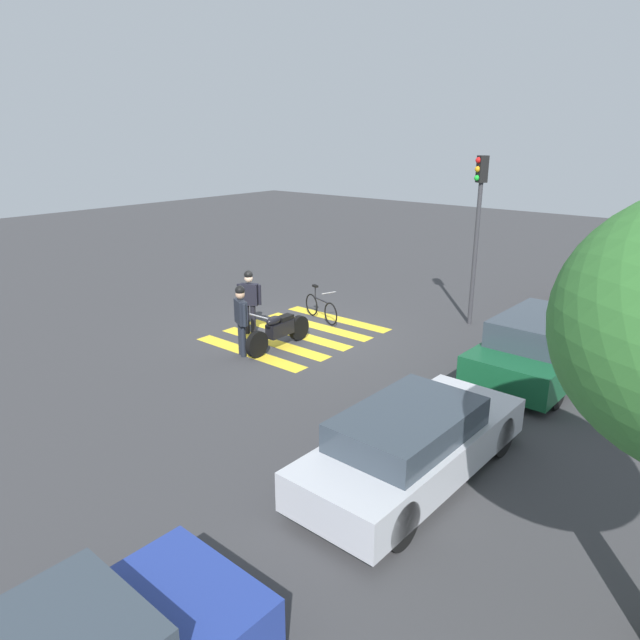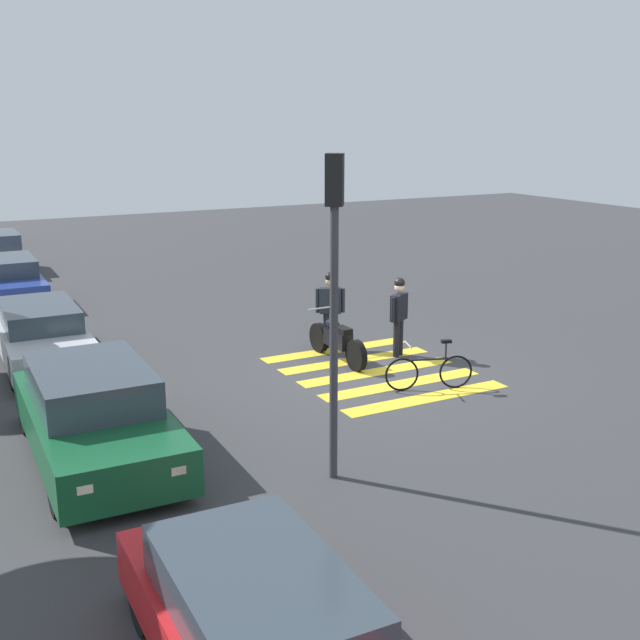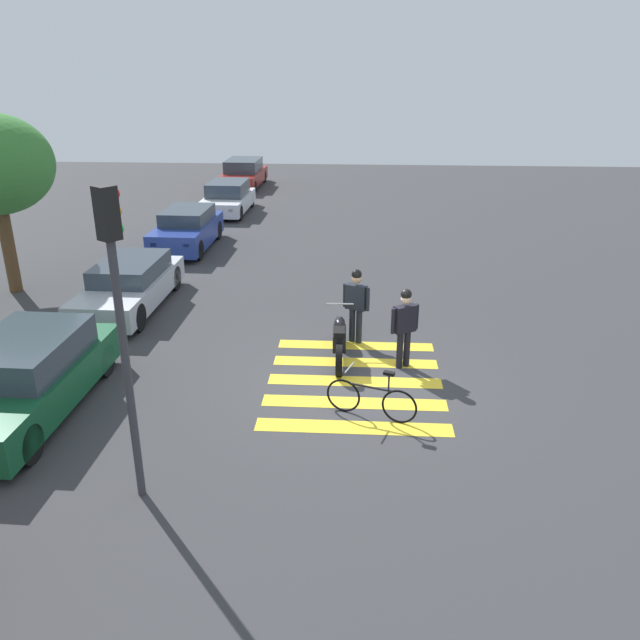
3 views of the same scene
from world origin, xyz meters
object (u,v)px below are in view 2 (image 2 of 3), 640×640
object	(u,v)px
car_silver_sedan	(42,335)
officer_on_foot	(399,311)
traffic_light_pole	(334,269)
officer_by_motorcycle	(330,304)
leaning_bicycle	(429,371)
car_red_convertible	(266,640)
car_green_compact	(95,415)
car_blue_hatchback	(8,283)
police_motorcycle	(337,340)

from	to	relation	value
car_silver_sedan	officer_on_foot	bearing A→B (deg)	-114.44
traffic_light_pole	officer_on_foot	bearing A→B (deg)	-42.21
officer_by_motorcycle	traffic_light_pole	xyz separation A→B (m)	(-5.92, 3.19, 2.08)
car_silver_sedan	officer_by_motorcycle	bearing A→B (deg)	-107.93
leaning_bicycle	officer_on_foot	xyz separation A→B (m)	(2.17, -0.71, 0.66)
leaning_bicycle	officer_by_motorcycle	xyz separation A→B (m)	(3.43, 0.32, 0.66)
car_red_convertible	car_green_compact	xyz separation A→B (m)	(6.09, 0.16, 0.08)
car_blue_hatchback	traffic_light_pole	bearing A→B (deg)	-168.53
officer_on_foot	officer_by_motorcycle	xyz separation A→B (m)	(1.26, 1.03, 0.00)
police_motorcycle	officer_by_motorcycle	world-z (taller)	officer_by_motorcycle
leaning_bicycle	car_blue_hatchback	xyz separation A→B (m)	(11.24, 6.30, 0.30)
police_motorcycle	car_green_compact	distance (m)	6.33
officer_on_foot	traffic_light_pole	size ratio (longest dim) A/B	0.38
car_silver_sedan	car_blue_hatchback	xyz separation A→B (m)	(5.87, -0.04, 0.05)
officer_on_foot	officer_by_motorcycle	world-z (taller)	officer_by_motorcycle
leaning_bicycle	car_green_compact	size ratio (longest dim) A/B	0.35
officer_by_motorcycle	car_silver_sedan	world-z (taller)	officer_by_motorcycle
car_red_convertible	traffic_light_pole	xyz separation A→B (m)	(3.73, -2.76, 2.51)
officer_on_foot	leaning_bicycle	bearing A→B (deg)	161.86
car_green_compact	traffic_light_pole	xyz separation A→B (m)	(-2.36, -2.92, 2.43)
car_silver_sedan	traffic_light_pole	bearing A→B (deg)	-160.20
police_motorcycle	leaning_bicycle	world-z (taller)	police_motorcycle
car_red_convertible	car_blue_hatchback	size ratio (longest dim) A/B	1.13
leaning_bicycle	officer_by_motorcycle	world-z (taller)	officer_by_motorcycle
car_green_compact	traffic_light_pole	distance (m)	4.47
leaning_bicycle	officer_on_foot	world-z (taller)	officer_on_foot
car_silver_sedan	traffic_light_pole	xyz separation A→B (m)	(-7.86, -2.83, 2.50)
traffic_light_pole	car_blue_hatchback	bearing A→B (deg)	11.47
officer_on_foot	car_red_convertible	world-z (taller)	officer_on_foot
officer_by_motorcycle	traffic_light_pole	world-z (taller)	traffic_light_pole
leaning_bicycle	traffic_light_pole	world-z (taller)	traffic_light_pole
leaning_bicycle	police_motorcycle	bearing A→B (deg)	15.17
leaning_bicycle	car_blue_hatchback	world-z (taller)	car_blue_hatchback
car_red_convertible	traffic_light_pole	bearing A→B (deg)	-36.43
car_red_convertible	officer_by_motorcycle	bearing A→B (deg)	-31.64
leaning_bicycle	officer_on_foot	size ratio (longest dim) A/B	0.94
car_blue_hatchback	car_silver_sedan	bearing A→B (deg)	179.57
leaning_bicycle	car_red_convertible	world-z (taller)	car_red_convertible
police_motorcycle	officer_by_motorcycle	distance (m)	1.16
car_silver_sedan	police_motorcycle	bearing A→B (deg)	-117.05
police_motorcycle	car_blue_hatchback	xyz separation A→B (m)	(8.76, 5.63, 0.20)
officer_on_foot	car_green_compact	bearing A→B (deg)	107.86
car_red_convertible	car_silver_sedan	size ratio (longest dim) A/B	1.01
leaning_bicycle	car_silver_sedan	world-z (taller)	car_silver_sedan
car_green_compact	car_silver_sedan	xyz separation A→B (m)	(5.51, -0.09, -0.07)
officer_by_motorcycle	police_motorcycle	bearing A→B (deg)	159.87
leaning_bicycle	car_blue_hatchback	bearing A→B (deg)	29.27
leaning_bicycle	car_blue_hatchback	size ratio (longest dim) A/B	0.41
officer_by_motorcycle	car_silver_sedan	xyz separation A→B (m)	(1.95, 6.02, -0.41)
police_motorcycle	officer_on_foot	size ratio (longest dim) A/B	1.27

